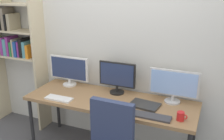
% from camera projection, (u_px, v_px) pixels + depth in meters
% --- Properties ---
extents(wall_back, '(4.41, 0.10, 2.60)m').
position_uv_depth(wall_back, '(123.00, 45.00, 3.26)').
color(wall_back, silver).
rests_on(wall_back, ground_plane).
extents(desk, '(2.01, 0.68, 0.74)m').
position_uv_depth(desk, '(110.00, 104.00, 3.09)').
color(desk, '#936D47').
rests_on(desk, ground_plane).
extents(bookshelf, '(0.83, 0.28, 2.08)m').
position_uv_depth(bookshelf, '(12.00, 38.00, 3.69)').
color(bookshelf, beige).
rests_on(bookshelf, ground_plane).
extents(monitor_left, '(0.55, 0.18, 0.39)m').
position_uv_depth(monitor_left, '(69.00, 70.00, 3.44)').
color(monitor_left, silver).
rests_on(monitor_left, desk).
extents(monitor_center, '(0.46, 0.18, 0.39)m').
position_uv_depth(monitor_center, '(117.00, 77.00, 3.19)').
color(monitor_center, black).
rests_on(monitor_center, desk).
extents(monitor_right, '(0.56, 0.18, 0.38)m').
position_uv_depth(monitor_right, '(174.00, 85.00, 2.94)').
color(monitor_right, silver).
rests_on(monitor_right, desk).
extents(keyboard_left, '(0.33, 0.13, 0.02)m').
position_uv_depth(keyboard_left, '(59.00, 99.00, 3.07)').
color(keyboard_left, silver).
rests_on(keyboard_left, desk).
extents(keyboard_right, '(0.39, 0.13, 0.02)m').
position_uv_depth(keyboard_right, '(152.00, 116.00, 2.66)').
color(keyboard_right, '#38383D').
rests_on(keyboard_right, desk).
extents(computer_mouse, '(0.06, 0.10, 0.03)m').
position_uv_depth(computer_mouse, '(105.00, 106.00, 2.87)').
color(computer_mouse, silver).
rests_on(computer_mouse, desk).
extents(laptop_closed, '(0.34, 0.26, 0.02)m').
position_uv_depth(laptop_closed, '(145.00, 105.00, 2.91)').
color(laptop_closed, '#2D2D2D').
rests_on(laptop_closed, desk).
extents(coffee_mug, '(0.11, 0.08, 0.09)m').
position_uv_depth(coffee_mug, '(181.00, 116.00, 2.59)').
color(coffee_mug, red).
rests_on(coffee_mug, desk).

